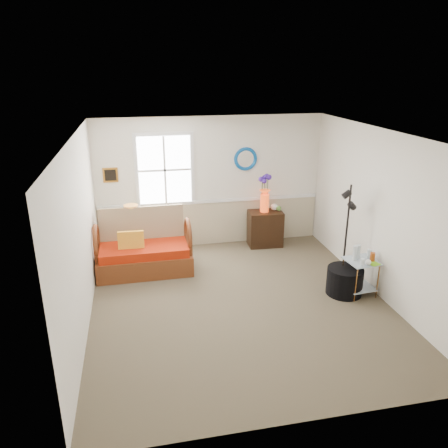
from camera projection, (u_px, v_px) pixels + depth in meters
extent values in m
cube|color=brown|center=(239.00, 303.00, 6.81)|extent=(4.50, 5.00, 0.01)
cube|color=white|center=(242.00, 135.00, 5.93)|extent=(4.50, 5.00, 0.01)
cube|color=silver|center=(211.00, 182.00, 8.67)|extent=(4.50, 0.01, 2.60)
cube|color=silver|center=(304.00, 314.00, 4.07)|extent=(4.50, 0.01, 2.60)
cube|color=silver|center=(80.00, 236.00, 5.94)|extent=(0.01, 5.00, 2.60)
cube|color=silver|center=(381.00, 215.00, 6.80)|extent=(0.01, 5.00, 2.60)
cube|color=#B6AA8B|center=(211.00, 223.00, 8.94)|extent=(4.46, 0.02, 0.90)
cube|color=white|center=(211.00, 201.00, 8.78)|extent=(4.46, 0.04, 0.06)
cube|color=#BA7825|center=(110.00, 175.00, 8.21)|extent=(0.28, 0.03, 0.28)
torus|color=#0D63B3|center=(246.00, 159.00, 8.63)|extent=(0.47, 0.07, 0.47)
imported|color=#528532|center=(138.00, 222.00, 8.14)|extent=(0.35, 0.38, 0.27)
cylinder|color=black|center=(345.00, 281.00, 7.02)|extent=(0.59, 0.59, 0.44)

